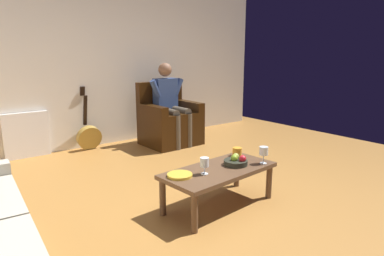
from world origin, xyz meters
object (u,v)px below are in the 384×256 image
Objects in this scene: wine_glass_near at (204,163)px; armchair at (169,123)px; fruit_bowl at (236,161)px; decorative_dish at (180,175)px; wine_glass_far at (264,152)px; candle_jar at (237,152)px; person_seated at (170,101)px; coffee_table at (219,174)px; guitar at (89,135)px.

armchair is at bearing -116.44° from wine_glass_near.
armchair is at bearing -107.55° from fruit_bowl.
armchair is 4.40× the size of decorative_dish.
wine_glass_far is at bearing 166.52° from decorative_dish.
wine_glass_near is at bearing 157.84° from decorative_dish.
decorative_dish is at bearing -6.93° from fruit_bowl.
wine_glass_near is 1.59× the size of candle_jar.
wine_glass_far is (0.47, 2.36, -0.21)m from person_seated.
wine_glass_far reaches higher than wine_glass_near.
coffee_table is 11.93× the size of candle_jar.
person_seated reaches higher than wine_glass_near.
guitar is at bearing -76.08° from wine_glass_far.
coffee_table is 0.51m from wine_glass_far.
armchair is 2.42m from coffee_table.
wine_glass_near is at bearing 8.45° from coffee_table.
armchair is 1.27m from guitar.
decorative_dish is (0.63, -0.08, -0.03)m from fruit_bowl.
candle_jar reaches higher than decorative_dish.
fruit_bowl is at bearing 99.62° from guitar.
fruit_bowl reaches higher than decorative_dish.
armchair is 2.37m from fruit_bowl.
wine_glass_near is (1.13, 2.24, -0.23)m from person_seated.
armchair is at bearing -103.45° from candle_jar.
wine_glass_near is 0.42m from fruit_bowl.
fruit_bowl is at bearing 70.72° from person_seated.
coffee_table is at bearing -18.78° from wine_glass_far.
person_seated reaches higher than armchair.
coffee_table is 0.26m from wine_glass_near.
coffee_table is at bearing -171.55° from wine_glass_near.
decorative_dish is at bearing 56.95° from armchair.
wine_glass_far is 0.76× the size of decorative_dish.
fruit_bowl reaches higher than candle_jar.
wine_glass_far reaches higher than fruit_bowl.
person_seated is 13.27× the size of candle_jar.
wine_glass_far is 1.76× the size of candle_jar.
coffee_table is (0.92, 2.24, -0.02)m from armchair.
wine_glass_far reaches higher than candle_jar.
wine_glass_far is at bearing 169.48° from wine_glass_near.
guitar is at bearing -80.38° from fruit_bowl.
candle_jar is at bearing -86.49° from wine_glass_far.
wine_glass_far is at bearing 77.46° from armchair.
armchair is at bearing -90.00° from person_seated.
coffee_table is at bearing 172.47° from decorative_dish.
guitar is 2.66m from decorative_dish.
wine_glass_far is 0.91m from decorative_dish.
coffee_table is at bearing -5.70° from fruit_bowl.
person_seated is at bearing 90.00° from armchair.
armchair is 0.85× the size of coffee_table.
guitar is at bearing -88.99° from wine_glass_near.
person_seated reaches higher than coffee_table.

